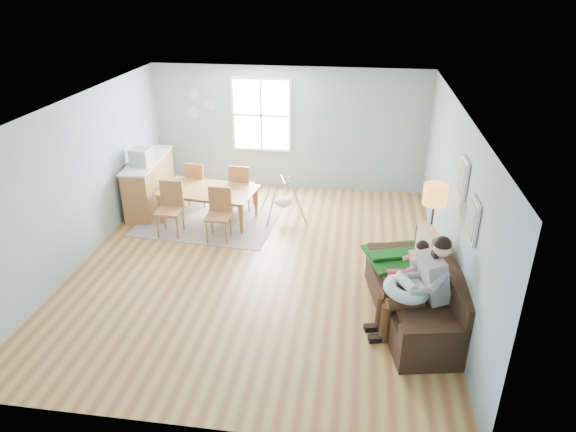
% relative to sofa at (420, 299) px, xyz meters
% --- Properties ---
extents(room, '(8.40, 9.40, 3.90)m').
position_rel_sofa_xyz_m(room, '(-2.51, 1.16, 2.10)').
color(room, '#9A5D36').
extents(window, '(1.32, 0.08, 1.62)m').
position_rel_sofa_xyz_m(window, '(-3.11, 4.63, 1.33)').
color(window, white).
rests_on(window, room).
extents(pictures, '(0.05, 1.34, 0.74)m').
position_rel_sofa_xyz_m(pictures, '(0.45, 0.11, 1.53)').
color(pictures, white).
rests_on(pictures, room).
extents(wall_plates, '(0.67, 0.02, 0.66)m').
position_rel_sofa_xyz_m(wall_plates, '(-4.52, 4.63, 1.51)').
color(wall_plates, '#A4BCC5').
rests_on(wall_plates, room).
extents(sofa, '(1.38, 2.40, 0.91)m').
position_rel_sofa_xyz_m(sofa, '(0.00, 0.00, 0.00)').
color(sofa, black).
rests_on(sofa, room).
extents(green_throw, '(1.25, 1.15, 0.04)m').
position_rel_sofa_xyz_m(green_throw, '(-0.23, 0.72, 0.26)').
color(green_throw, '#145815').
rests_on(green_throw, sofa).
extents(beige_pillow, '(0.30, 0.58, 0.56)m').
position_rel_sofa_xyz_m(beige_pillow, '(0.12, 0.62, 0.51)').
color(beige_pillow, tan).
rests_on(beige_pillow, sofa).
extents(father, '(1.09, 0.66, 1.47)m').
position_rel_sofa_xyz_m(father, '(-0.08, -0.34, 0.46)').
color(father, gray).
rests_on(father, sofa).
extents(nursing_pillow, '(0.70, 0.69, 0.25)m').
position_rel_sofa_xyz_m(nursing_pillow, '(-0.25, -0.38, 0.39)').
color(nursing_pillow, silver).
rests_on(nursing_pillow, father).
extents(infant, '(0.29, 0.41, 0.15)m').
position_rel_sofa_xyz_m(infant, '(-0.26, -0.34, 0.48)').
color(infant, silver).
rests_on(infant, nursing_pillow).
extents(toddler, '(0.59, 0.32, 0.90)m').
position_rel_sofa_xyz_m(toddler, '(-0.12, 0.19, 0.45)').
color(toddler, silver).
rests_on(toddler, sofa).
extents(floor_lamp, '(0.35, 0.35, 1.73)m').
position_rel_sofa_xyz_m(floor_lamp, '(0.16, 0.83, 1.11)').
color(floor_lamp, black).
rests_on(floor_lamp, room).
extents(storage_cube, '(0.48, 0.43, 0.48)m').
position_rel_sofa_xyz_m(storage_cube, '(0.18, -0.30, -0.08)').
color(storage_cube, silver).
rests_on(storage_cube, room).
extents(rug, '(2.77, 2.19, 0.01)m').
position_rel_sofa_xyz_m(rug, '(-3.83, 2.67, -0.32)').
color(rug, '#9C988F').
rests_on(rug, room).
extents(dining_table, '(1.97, 1.27, 0.65)m').
position_rel_sofa_xyz_m(dining_table, '(-3.83, 2.67, 0.00)').
color(dining_table, brown).
rests_on(dining_table, rug).
extents(chair_sw, '(0.47, 0.47, 1.01)m').
position_rel_sofa_xyz_m(chair_sw, '(-4.36, 2.06, 0.26)').
color(chair_sw, '#A06937').
rests_on(chair_sw, rug).
extents(chair_se, '(0.45, 0.45, 0.97)m').
position_rel_sofa_xyz_m(chair_se, '(-3.42, 1.99, 0.23)').
color(chair_se, '#A06937').
rests_on(chair_se, rug).
extents(chair_nw, '(0.48, 0.48, 0.96)m').
position_rel_sofa_xyz_m(chair_nw, '(-4.26, 3.35, 0.23)').
color(chair_nw, '#A06937').
rests_on(chair_nw, rug).
extents(chair_ne, '(0.46, 0.46, 0.98)m').
position_rel_sofa_xyz_m(chair_ne, '(-3.31, 3.28, 0.24)').
color(chair_ne, '#A06937').
rests_on(chair_ne, rug).
extents(counter, '(0.68, 1.90, 1.04)m').
position_rel_sofa_xyz_m(counter, '(-5.21, 3.16, 0.21)').
color(counter, brown).
rests_on(counter, room).
extents(monitor, '(0.37, 0.35, 0.33)m').
position_rel_sofa_xyz_m(monitor, '(-5.17, 2.81, 0.89)').
color(monitor, '#A6A6AB').
rests_on(monitor, counter).
extents(baby_swing, '(1.04, 1.05, 0.84)m').
position_rel_sofa_xyz_m(baby_swing, '(-2.39, 2.97, 0.05)').
color(baby_swing, '#A6A6AB').
rests_on(baby_swing, room).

